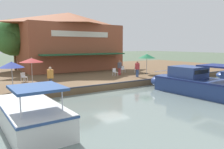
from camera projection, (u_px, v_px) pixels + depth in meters
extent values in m
plane|color=#4C5B47|center=(112.00, 91.00, 19.18)|extent=(220.00, 220.00, 0.00)
cube|color=brown|center=(65.00, 74.00, 28.27)|extent=(22.00, 56.00, 0.60)
cube|color=#2D2D33|center=(111.00, 84.00, 19.18)|extent=(0.20, 50.40, 0.10)
cube|color=brown|center=(70.00, 47.00, 31.30)|extent=(7.98, 13.02, 6.21)
pyramid|color=#9E5638|center=(69.00, 19.00, 30.77)|extent=(8.38, 13.68, 1.77)
cube|color=#235633|center=(85.00, 54.00, 27.35)|extent=(1.80, 11.07, 0.16)
cube|color=silver|center=(82.00, 34.00, 27.73)|extent=(0.08, 7.81, 0.70)
cylinder|color=#B7B7B7|center=(12.00, 77.00, 16.44)|extent=(0.06, 0.06, 2.01)
cylinder|color=#2D2D33|center=(13.00, 90.00, 16.57)|extent=(0.36, 0.36, 0.06)
cone|color=navy|center=(12.00, 65.00, 16.32)|extent=(1.81, 1.81, 0.45)
cone|color=white|center=(12.00, 64.00, 16.32)|extent=(1.12, 1.12, 0.36)
sphere|color=white|center=(11.00, 62.00, 16.29)|extent=(0.08, 0.08, 0.08)
cylinder|color=#B7B7B7|center=(147.00, 65.00, 26.12)|extent=(0.06, 0.06, 2.21)
cylinder|color=#2D2D33|center=(146.00, 73.00, 26.26)|extent=(0.36, 0.36, 0.06)
cone|color=#19663D|center=(147.00, 56.00, 25.98)|extent=(2.08, 2.08, 0.51)
cone|color=silver|center=(147.00, 56.00, 25.98)|extent=(1.29, 1.29, 0.41)
sphere|color=silver|center=(147.00, 54.00, 25.95)|extent=(0.08, 0.08, 0.08)
cylinder|color=#B7B7B7|center=(32.00, 72.00, 19.23)|extent=(0.06, 0.06, 2.15)
cylinder|color=#2D2D33|center=(33.00, 83.00, 19.37)|extent=(0.36, 0.36, 0.06)
cone|color=maroon|center=(31.00, 60.00, 19.10)|extent=(2.02, 2.02, 0.36)
cone|color=white|center=(31.00, 60.00, 19.09)|extent=(1.26, 1.26, 0.29)
sphere|color=white|center=(31.00, 58.00, 19.07)|extent=(0.08, 0.08, 0.08)
cube|color=white|center=(27.00, 79.00, 20.42)|extent=(0.05, 0.05, 0.42)
cube|color=white|center=(24.00, 80.00, 20.10)|extent=(0.05, 0.05, 0.42)
cube|color=white|center=(25.00, 79.00, 20.66)|extent=(0.05, 0.05, 0.42)
cube|color=white|center=(21.00, 80.00, 20.34)|extent=(0.05, 0.05, 0.42)
cube|color=white|center=(24.00, 77.00, 20.35)|extent=(0.57, 0.57, 0.05)
cube|color=white|center=(23.00, 75.00, 20.44)|extent=(0.19, 0.43, 0.40)
cube|color=white|center=(125.00, 71.00, 26.99)|extent=(0.05, 0.05, 0.42)
cube|color=white|center=(122.00, 71.00, 26.85)|extent=(0.05, 0.05, 0.42)
cube|color=white|center=(124.00, 71.00, 27.36)|extent=(0.05, 0.05, 0.42)
cube|color=white|center=(121.00, 71.00, 27.22)|extent=(0.05, 0.05, 0.42)
cube|color=white|center=(123.00, 69.00, 27.08)|extent=(0.53, 0.53, 0.05)
cube|color=white|center=(123.00, 67.00, 27.23)|extent=(0.14, 0.44, 0.40)
cube|color=white|center=(139.00, 71.00, 26.84)|extent=(0.05, 0.05, 0.42)
cube|color=white|center=(138.00, 72.00, 26.51)|extent=(0.05, 0.05, 0.42)
cube|color=white|center=(136.00, 71.00, 27.06)|extent=(0.05, 0.05, 0.42)
cube|color=white|center=(135.00, 72.00, 26.73)|extent=(0.05, 0.05, 0.42)
cube|color=white|center=(137.00, 70.00, 26.75)|extent=(0.58, 0.58, 0.05)
cube|color=white|center=(135.00, 68.00, 26.83)|extent=(0.21, 0.42, 0.40)
cube|color=white|center=(181.00, 71.00, 26.85)|extent=(0.05, 0.05, 0.42)
cube|color=white|center=(178.00, 71.00, 26.78)|extent=(0.05, 0.05, 0.42)
cube|color=white|center=(180.00, 71.00, 27.24)|extent=(0.05, 0.05, 0.42)
cube|color=white|center=(177.00, 71.00, 27.17)|extent=(0.05, 0.05, 0.42)
cube|color=white|center=(179.00, 70.00, 26.98)|extent=(0.58, 0.58, 0.05)
cube|color=white|center=(178.00, 68.00, 27.15)|extent=(0.21, 0.42, 0.40)
cube|color=white|center=(118.00, 74.00, 24.33)|extent=(0.04, 0.04, 0.42)
cube|color=white|center=(115.00, 74.00, 24.10)|extent=(0.04, 0.04, 0.42)
cube|color=white|center=(116.00, 74.00, 24.65)|extent=(0.04, 0.04, 0.42)
cube|color=white|center=(113.00, 74.00, 24.42)|extent=(0.04, 0.04, 0.42)
cube|color=white|center=(115.00, 72.00, 24.34)|extent=(0.46, 0.46, 0.05)
cube|color=white|center=(114.00, 70.00, 24.48)|extent=(0.06, 0.44, 0.40)
cylinder|color=#4C4C56|center=(50.00, 83.00, 17.17)|extent=(0.13, 0.13, 0.83)
cylinder|color=#4C4C56|center=(51.00, 83.00, 17.06)|extent=(0.13, 0.13, 0.83)
cylinder|color=orange|center=(50.00, 74.00, 17.02)|extent=(0.49, 0.49, 0.66)
sphere|color=#DBB28E|center=(50.00, 68.00, 16.96)|extent=(0.23, 0.23, 0.23)
cylinder|color=#2D5193|center=(137.00, 73.00, 23.52)|extent=(0.13, 0.13, 0.84)
cylinder|color=#2D5193|center=(138.00, 73.00, 23.43)|extent=(0.13, 0.13, 0.84)
cylinder|color=#B23338|center=(137.00, 66.00, 23.38)|extent=(0.49, 0.49, 0.66)
sphere|color=#9E7051|center=(137.00, 62.00, 23.32)|extent=(0.23, 0.23, 0.23)
cylinder|color=#B23338|center=(120.00, 72.00, 25.10)|extent=(0.13, 0.13, 0.81)
cylinder|color=#B23338|center=(119.00, 72.00, 25.07)|extent=(0.13, 0.13, 0.81)
cylinder|color=#4C4C56|center=(120.00, 65.00, 24.99)|extent=(0.47, 0.47, 0.64)
sphere|color=#9E7051|center=(120.00, 62.00, 24.93)|extent=(0.22, 0.22, 0.22)
cube|color=navy|center=(202.00, 87.00, 17.32)|extent=(7.47, 3.28, 1.25)
ellipsoid|color=navy|center=(165.00, 81.00, 20.23)|extent=(2.74, 2.86, 1.25)
cube|color=navy|center=(202.00, 80.00, 17.24)|extent=(7.56, 3.32, 0.10)
cube|color=navy|center=(188.00, 72.00, 18.20)|extent=(2.60, 2.42, 0.92)
cube|color=black|center=(202.00, 72.00, 17.22)|extent=(0.18, 2.00, 0.32)
cylinder|color=silver|center=(163.00, 71.00, 20.35)|extent=(0.17, 2.28, 0.04)
cube|color=silver|center=(30.00, 116.00, 10.30)|extent=(5.71, 2.52, 1.16)
ellipsoid|color=silver|center=(17.00, 103.00, 12.59)|extent=(2.06, 2.29, 1.16)
cube|color=#2D4C84|center=(30.00, 105.00, 10.24)|extent=(5.78, 2.56, 0.10)
cube|color=#2D4C84|center=(37.00, 88.00, 9.02)|extent=(2.24, 2.06, 0.11)
cylinder|color=silver|center=(62.00, 100.00, 9.02)|extent=(0.05, 0.05, 0.97)
cylinder|color=silver|center=(20.00, 106.00, 8.09)|extent=(0.05, 0.05, 0.97)
cylinder|color=brown|center=(15.00, 61.00, 30.37)|extent=(0.34, 0.34, 2.57)
sphere|color=#387033|center=(14.00, 38.00, 29.95)|extent=(5.04, 5.04, 5.04)
sphere|color=#387033|center=(9.00, 41.00, 28.77)|extent=(3.53, 3.53, 3.53)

